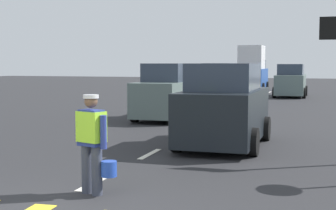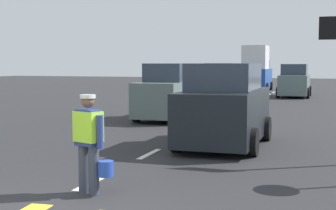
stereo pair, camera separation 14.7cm
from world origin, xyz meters
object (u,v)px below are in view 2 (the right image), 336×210
road_worker (90,139)px  delivery_truck (256,70)px  car_oncoming_lead (170,93)px  car_outgoing_ahead (225,108)px  car_outgoing_far (294,82)px  car_oncoming_second (222,84)px

road_worker → delivery_truck: delivery_truck is taller
delivery_truck → road_worker: bearing=-86.7°
road_worker → car_oncoming_lead: car_oncoming_lead is taller
car_outgoing_ahead → car_oncoming_lead: size_ratio=0.97×
road_worker → car_oncoming_lead: size_ratio=0.39×
car_outgoing_far → car_oncoming_lead: (-3.73, -14.76, 0.02)m
road_worker → delivery_truck: size_ratio=0.36×
car_outgoing_far → car_oncoming_lead: bearing=-104.2°
car_outgoing_ahead → car_outgoing_far: car_outgoing_ahead is taller
car_outgoing_ahead → car_oncoming_lead: 6.61m
car_outgoing_ahead → car_outgoing_far: 20.44m
road_worker → delivery_truck: 32.51m
car_outgoing_ahead → car_oncoming_lead: (-3.36, 5.69, -0.00)m
road_worker → car_oncoming_lead: bearing=101.2°
road_worker → car_oncoming_second: bearing=95.8°
delivery_truck → car_oncoming_lead: 21.27m
delivery_truck → car_oncoming_second: 12.22m
delivery_truck → car_outgoing_far: bearing=-62.5°
car_outgoing_ahead → car_outgoing_far: size_ratio=0.96×
road_worker → car_outgoing_ahead: car_outgoing_ahead is taller
car_oncoming_lead → road_worker: bearing=-78.8°
road_worker → delivery_truck: bearing=93.3°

